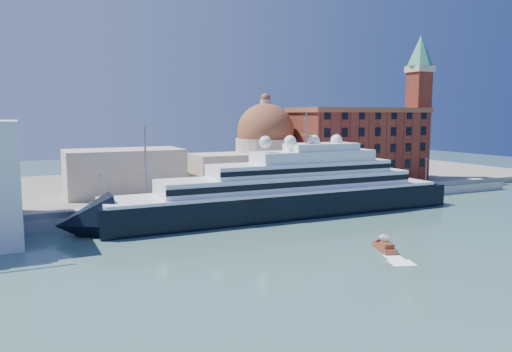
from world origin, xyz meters
TOP-DOWN VIEW (x-y plane):
  - ground at (0.00, 0.00)m, footprint 400.00×400.00m
  - quay at (0.00, 34.00)m, footprint 180.00×10.00m
  - land at (0.00, 75.00)m, footprint 260.00×72.00m
  - quay_fence at (0.00, 29.50)m, footprint 180.00×0.10m
  - superyacht at (6.13, 23.00)m, footprint 92.68×12.85m
  - water_taxi at (10.40, -10.69)m, footprint 3.93×6.55m
  - warehouse at (52.00, 52.00)m, footprint 43.00×19.00m
  - campanile at (76.00, 52.00)m, footprint 8.40×8.40m
  - church at (6.39, 57.72)m, footprint 66.00×18.00m
  - lamp_posts at (-12.67, 32.27)m, footprint 120.80×2.40m

SIDE VIEW (x-z plane):
  - ground at x=0.00m, z-range 0.00..0.00m
  - water_taxi at x=10.40m, z-range -0.77..2.18m
  - land at x=0.00m, z-range 0.00..2.00m
  - quay at x=0.00m, z-range 0.00..2.50m
  - quay_fence at x=0.00m, z-range 2.50..3.70m
  - superyacht at x=6.13m, z-range -9.07..18.63m
  - lamp_posts at x=-12.67m, z-range 0.84..18.84m
  - church at x=6.39m, z-range -1.84..23.66m
  - warehouse at x=52.00m, z-range 2.16..25.41m
  - campanile at x=76.00m, z-range 5.26..52.26m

